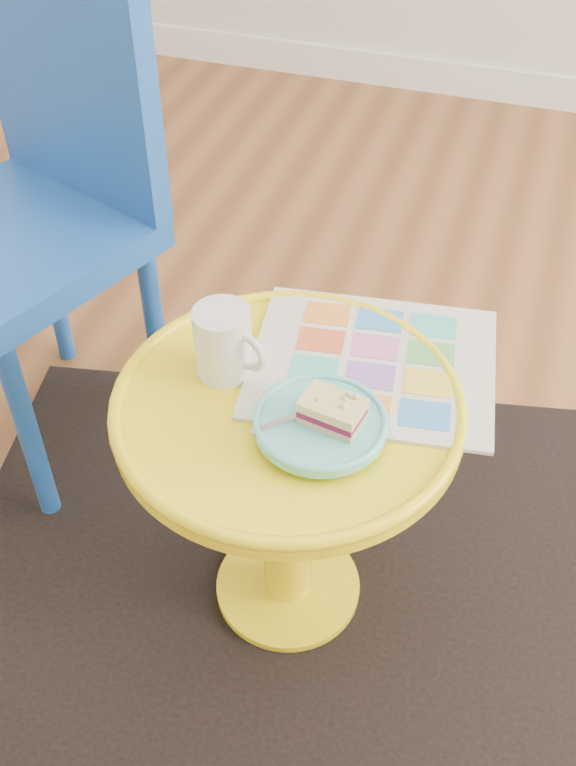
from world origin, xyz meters
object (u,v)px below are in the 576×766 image
(side_table, at_px, (288,465))
(newspaper, at_px, (373,363))
(chair, at_px, (38,197))
(mug, at_px, (224,341))
(plate, at_px, (321,424))

(side_table, xyz_separation_m, newspaper, (0.10, 0.12, 0.15))
(chair, relative_size, mug, 7.82)
(chair, relative_size, newspaper, 2.56)
(side_table, height_order, newspaper, newspaper)
(side_table, bearing_deg, plate, -36.20)
(newspaper, bearing_deg, mug, -165.74)
(side_table, relative_size, chair, 0.55)
(chair, distance_m, plate, 0.76)
(newspaper, bearing_deg, plate, -109.57)
(chair, bearing_deg, mug, -10.24)
(mug, bearing_deg, plate, -6.53)
(chair, xyz_separation_m, newspaper, (0.70, -0.20, -0.05))
(newspaper, height_order, plate, plate)
(side_table, distance_m, chair, 0.71)
(newspaper, xyz_separation_m, mug, (-0.21, -0.09, 0.06))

